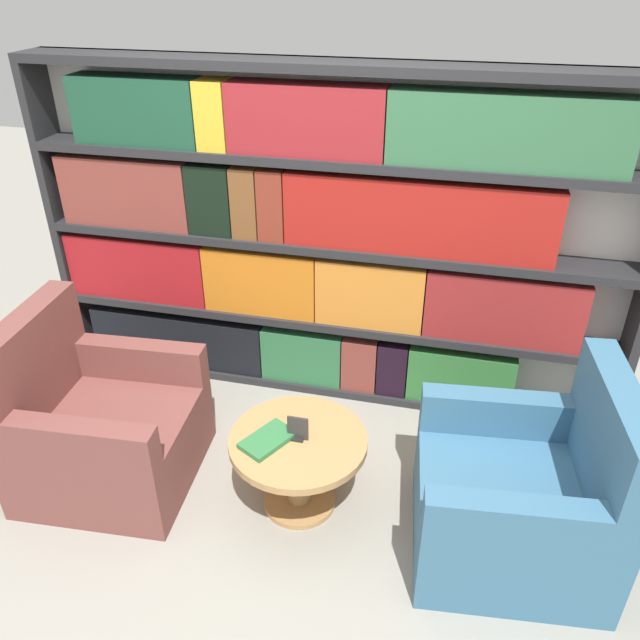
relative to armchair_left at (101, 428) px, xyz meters
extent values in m
plane|color=gray|center=(0.99, -0.14, -0.32)|extent=(14.00, 14.00, 0.00)
cube|color=silver|center=(0.99, 1.22, 0.69)|extent=(3.56, 0.05, 2.02)
cube|color=#262628|center=(-0.76, 1.10, 0.69)|extent=(0.05, 0.30, 2.02)
cube|color=#262628|center=(0.99, 1.10, -0.29)|extent=(3.46, 0.30, 0.05)
cube|color=#262628|center=(0.99, 1.10, 0.19)|extent=(3.46, 0.30, 0.05)
cube|color=#262628|center=(0.99, 1.10, 0.69)|extent=(3.46, 0.30, 0.05)
cube|color=#262628|center=(0.99, 1.10, 1.20)|extent=(3.46, 0.30, 0.05)
cube|color=#262628|center=(0.99, 1.10, 1.68)|extent=(3.46, 0.30, 0.05)
cube|color=black|center=(-0.05, 1.07, -0.09)|extent=(1.20, 0.20, 0.36)
cube|color=#2E6E41|center=(0.83, 1.07, -0.09)|extent=(0.52, 0.20, 0.36)
cube|color=brown|center=(1.21, 1.07, -0.09)|extent=(0.22, 0.20, 0.36)
cube|color=black|center=(1.42, 1.07, -0.09)|extent=(0.18, 0.20, 0.36)
cube|color=#317034|center=(1.84, 1.07, -0.09)|extent=(0.64, 0.20, 0.36)
cube|color=#A61A1F|center=(-0.26, 1.07, 0.42)|extent=(0.93, 0.20, 0.42)
cube|color=orange|center=(0.57, 1.07, 0.42)|extent=(0.71, 0.20, 0.42)
cube|color=orange|center=(1.25, 1.07, 0.42)|extent=(0.64, 0.20, 0.42)
cube|color=maroon|center=(2.02, 1.07, 0.42)|extent=(0.89, 0.20, 0.42)
cube|color=brown|center=(-0.26, 1.07, 0.93)|extent=(0.82, 0.20, 0.42)
cube|color=black|center=(0.29, 1.07, 0.93)|extent=(0.26, 0.20, 0.42)
cube|color=brown|center=(0.50, 1.07, 0.93)|extent=(0.15, 0.20, 0.42)
cube|color=maroon|center=(0.66, 1.07, 0.93)|extent=(0.15, 0.20, 0.42)
cube|color=#A71E18|center=(1.49, 1.07, 0.93)|extent=(1.49, 0.20, 0.42)
cube|color=#1B4832|center=(-0.12, 1.07, 1.41)|extent=(0.75, 0.20, 0.37)
cube|color=gold|center=(0.34, 1.07, 1.41)|extent=(0.17, 0.20, 0.37)
cube|color=maroon|center=(0.86, 1.07, 1.41)|extent=(0.86, 0.20, 0.37)
cube|color=#336742|center=(1.90, 1.07, 1.41)|extent=(1.20, 0.20, 0.37)
cube|color=brown|center=(0.05, 0.00, -0.11)|extent=(0.91, 0.88, 0.42)
cube|color=brown|center=(-0.31, -0.02, 0.37)|extent=(0.20, 0.82, 0.54)
cube|color=brown|center=(0.14, -0.34, 0.21)|extent=(0.72, 0.17, 0.22)
cube|color=brown|center=(0.09, 0.36, 0.21)|extent=(0.72, 0.17, 0.22)
cube|color=#386684|center=(2.10, 0.00, -0.11)|extent=(0.94, 0.90, 0.42)
cube|color=#386684|center=(2.46, 0.04, 0.37)|extent=(0.23, 0.83, 0.54)
cube|color=#386684|center=(2.00, 0.34, 0.21)|extent=(0.72, 0.20, 0.22)
cube|color=#386684|center=(2.07, -0.35, 0.21)|extent=(0.72, 0.20, 0.22)
cylinder|color=#AD7F4C|center=(1.08, 0.03, -0.12)|extent=(0.12, 0.12, 0.40)
cylinder|color=#AD7F4C|center=(1.08, 0.03, -0.30)|extent=(0.38, 0.38, 0.03)
cylinder|color=#AD7F4C|center=(1.08, 0.03, 0.10)|extent=(0.69, 0.69, 0.04)
cube|color=black|center=(1.08, 0.03, 0.13)|extent=(0.06, 0.06, 0.01)
cube|color=#2D2D2D|center=(1.08, 0.03, 0.19)|extent=(0.10, 0.01, 0.13)
cube|color=#2D703D|center=(0.94, -0.03, 0.13)|extent=(0.27, 0.31, 0.03)
camera|label=1|loc=(1.73, -2.21, 2.17)|focal=35.00mm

